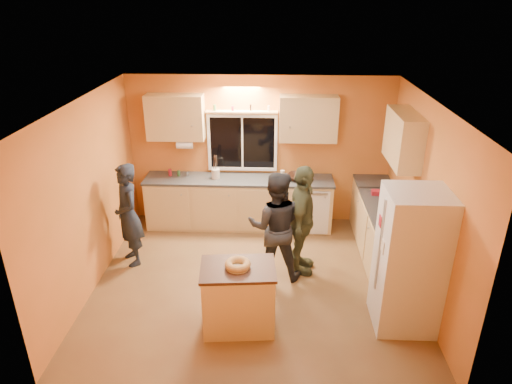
# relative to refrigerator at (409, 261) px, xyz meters

# --- Properties ---
(ground) EXTENTS (4.50, 4.50, 0.00)m
(ground) POSITION_rel_refrigerator_xyz_m (-1.89, 0.80, -0.90)
(ground) COLOR brown
(ground) RESTS_ON ground
(room_shell) EXTENTS (4.54, 4.04, 2.61)m
(room_shell) POSITION_rel_refrigerator_xyz_m (-1.77, 1.21, 0.72)
(room_shell) COLOR orange
(room_shell) RESTS_ON ground
(back_counter) EXTENTS (4.23, 0.62, 0.90)m
(back_counter) POSITION_rel_refrigerator_xyz_m (-1.88, 2.50, -0.45)
(back_counter) COLOR tan
(back_counter) RESTS_ON ground
(right_counter) EXTENTS (0.62, 1.84, 0.90)m
(right_counter) POSITION_rel_refrigerator_xyz_m (0.06, 1.30, -0.45)
(right_counter) COLOR tan
(right_counter) RESTS_ON ground
(refrigerator) EXTENTS (0.72, 0.70, 1.80)m
(refrigerator) POSITION_rel_refrigerator_xyz_m (0.00, 0.00, 0.00)
(refrigerator) COLOR silver
(refrigerator) RESTS_ON ground
(island) EXTENTS (0.94, 0.68, 0.86)m
(island) POSITION_rel_refrigerator_xyz_m (-2.04, -0.17, -0.46)
(island) COLOR tan
(island) RESTS_ON ground
(bundt_pastry) EXTENTS (0.31, 0.31, 0.09)m
(bundt_pastry) POSITION_rel_refrigerator_xyz_m (-2.04, -0.17, 0.01)
(bundt_pastry) COLOR #BA864C
(bundt_pastry) RESTS_ON island
(person_left) EXTENTS (0.63, 0.70, 1.59)m
(person_left) POSITION_rel_refrigerator_xyz_m (-3.79, 1.25, -0.10)
(person_left) COLOR black
(person_left) RESTS_ON ground
(person_center) EXTENTS (0.82, 0.65, 1.62)m
(person_center) POSITION_rel_refrigerator_xyz_m (-1.60, 0.97, -0.09)
(person_center) COLOR black
(person_center) RESTS_ON ground
(person_right) EXTENTS (0.53, 1.02, 1.66)m
(person_right) POSITION_rel_refrigerator_xyz_m (-1.23, 1.11, -0.07)
(person_right) COLOR #393C26
(person_right) RESTS_ON ground
(mixing_bowl) EXTENTS (0.47, 0.47, 0.09)m
(mixing_bowl) POSITION_rel_refrigerator_xyz_m (-1.24, 2.50, 0.04)
(mixing_bowl) COLOR black
(mixing_bowl) RESTS_ON back_counter
(utensil_crock) EXTENTS (0.14, 0.14, 0.17)m
(utensil_crock) POSITION_rel_refrigerator_xyz_m (-2.63, 2.49, 0.09)
(utensil_crock) COLOR beige
(utensil_crock) RESTS_ON back_counter
(potted_plant) EXTENTS (0.34, 0.33, 0.30)m
(potted_plant) POSITION_rel_refrigerator_xyz_m (-0.02, 0.50, 0.15)
(potted_plant) COLOR gray
(potted_plant) RESTS_ON right_counter
(red_box) EXTENTS (0.17, 0.13, 0.07)m
(red_box) POSITION_rel_refrigerator_xyz_m (-0.01, 1.93, 0.04)
(red_box) COLOR maroon
(red_box) RESTS_ON right_counter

